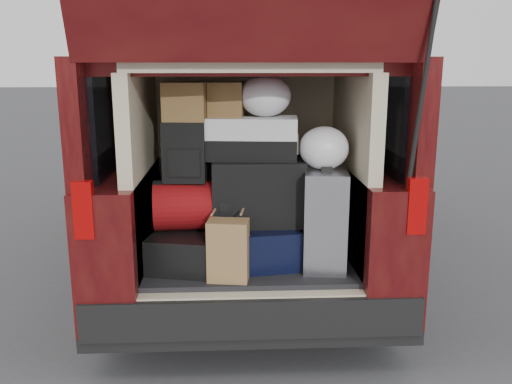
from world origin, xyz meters
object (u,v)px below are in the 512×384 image
black_soft_case (258,191)px  backpack (185,152)px  kraft_bag (228,251)px  red_duffel (192,205)px  navy_hardshell (255,241)px  black_hardshell (189,247)px  twotone_duffel (250,138)px  silver_roller (325,218)px

black_soft_case → backpack: (-0.44, -0.02, 0.25)m
kraft_bag → red_duffel: red_duffel is taller
navy_hardshell → red_duffel: size_ratio=1.21×
black_hardshell → twotone_duffel: bearing=24.3°
silver_roller → backpack: bearing=-179.6°
backpack → twotone_duffel: size_ratio=0.64×
black_soft_case → navy_hardshell: bearing=-158.0°
twotone_duffel → black_soft_case: bearing=-32.4°
black_hardshell → red_duffel: bearing=62.7°
kraft_bag → red_duffel: bearing=134.1°
navy_hardshell → kraft_bag: 0.36m
kraft_bag → twotone_duffel: size_ratio=0.62×
silver_roller → red_duffel: size_ratio=1.31×
silver_roller → backpack: 0.92m
red_duffel → black_soft_case: bearing=-1.7°
navy_hardshell → black_soft_case: 0.32m
navy_hardshell → kraft_bag: bearing=-126.5°
backpack → red_duffel: bearing=7.4°
black_soft_case → backpack: bearing=-177.2°
red_duffel → black_soft_case: black_soft_case is taller
kraft_bag → backpack: size_ratio=0.97×
red_duffel → backpack: size_ratio=1.26×
kraft_bag → black_hardshell: bearing=139.7°
black_hardshell → twotone_duffel: twotone_duffel is taller
silver_roller → black_soft_case: size_ratio=1.08×
navy_hardshell → backpack: size_ratio=1.53×
kraft_bag → twotone_duffel: bearing=77.0°
navy_hardshell → kraft_bag: (-0.17, -0.31, 0.05)m
red_duffel → black_soft_case: 0.41m
black_soft_case → red_duffel: bearing=-177.2°
silver_roller → backpack: backpack is taller
black_hardshell → silver_roller: size_ratio=0.90×
kraft_bag → red_duffel: size_ratio=0.77×
black_soft_case → twotone_duffel: twotone_duffel is taller
kraft_bag → twotone_duffel: twotone_duffel is taller
black_hardshell → black_soft_case: 0.54m
red_duffel → twotone_duffel: 0.54m
kraft_bag → backpack: 0.65m
black_soft_case → black_hardshell: bearing=-173.4°
red_duffel → backpack: 0.33m
navy_hardshell → silver_roller: (0.41, -0.11, 0.18)m
black_hardshell → backpack: size_ratio=1.48×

